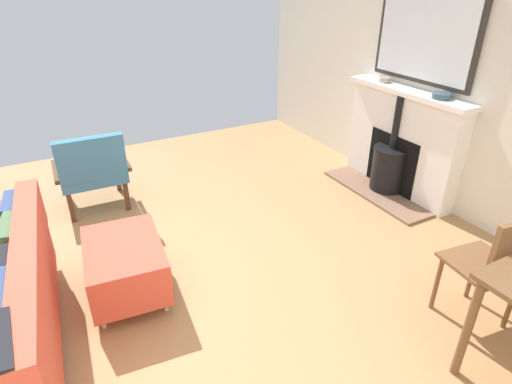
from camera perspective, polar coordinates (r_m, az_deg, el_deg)
ground_plane at (r=3.43m, az=-14.45°, el=-11.36°), size 5.92×5.82×0.01m
wall_left at (r=4.40m, az=24.74°, el=16.16°), size 0.12×5.82×2.81m
fireplace at (r=4.65m, az=18.75°, el=5.68°), size 0.56×1.45×1.09m
mirror_over_mantel at (r=4.46m, az=22.01°, el=19.22°), size 0.04×1.17×0.88m
mantel_bowl_near at (r=4.70m, az=17.07°, el=14.43°), size 0.12×0.12×0.05m
mantel_bowl_far at (r=4.23m, az=23.90°, el=11.90°), size 0.17×0.17×0.05m
ottoman at (r=3.18m, az=-17.33°, el=-9.36°), size 0.59×0.78×0.42m
armchair_accent at (r=4.30m, az=-21.36°, el=2.91°), size 0.69×0.60×0.81m
dining_chair_near_fireplace at (r=3.00m, az=29.74°, el=-8.40°), size 0.45×0.45×0.87m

